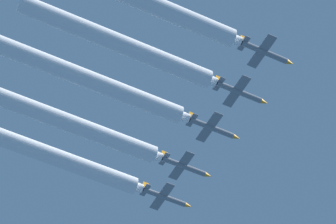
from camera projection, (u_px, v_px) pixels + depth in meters
The scene contains 9 objects.
jet_far_left at pixel (166, 197), 216.78m from camera, with size 7.66×11.16×2.68m.
jet_inner_left at pixel (185, 167), 211.65m from camera, with size 7.66×11.16×2.68m.
jet_center at pixel (213, 128), 206.23m from camera, with size 7.66×11.16×2.68m.
jet_inner_right at pixel (240, 92), 200.71m from camera, with size 7.66×11.16×2.68m.
jet_far_right at pixel (266, 52), 194.93m from camera, with size 7.66×11.16×2.68m.
smoke_trail_far_left at pixel (42, 152), 209.10m from camera, with size 3.35×42.31×3.35m.
smoke_trail_inner_left at pixel (67, 122), 204.44m from camera, with size 3.35×39.00×3.35m.
smoke_trail_center at pixel (68, 71), 197.60m from camera, with size 3.35×48.82×3.35m.
smoke_trail_inner_right at pixel (121, 44), 193.68m from camera, with size 3.35×37.82×3.35m.
Camera 1 is at (116.21, -68.24, 2.77)m, focal length 118.44 mm.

